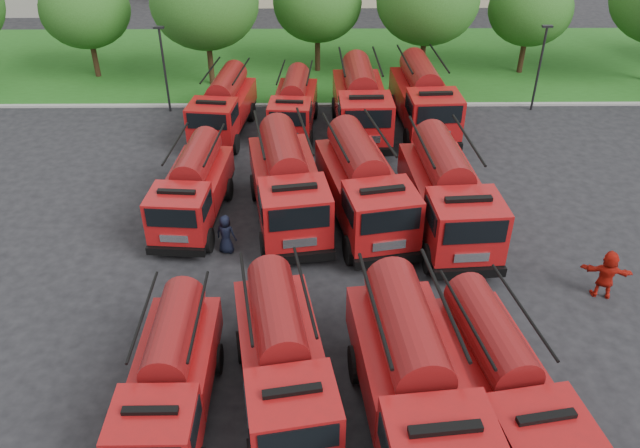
{
  "coord_description": "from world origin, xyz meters",
  "views": [
    {
      "loc": [
        -1.24,
        -18.29,
        15.14
      ],
      "look_at": [
        -1.04,
        1.91,
        1.8
      ],
      "focal_mm": 35.0,
      "sensor_mm": 36.0,
      "label": 1
    }
  ],
  "objects_px": {
    "fire_truck_0": "(171,376)",
    "fire_truck_10": "(361,101)",
    "fire_truck_9": "(294,105)",
    "firefighter_4": "(228,251)",
    "fire_truck_7": "(447,193)",
    "fire_truck_2": "(414,382)",
    "fire_truck_11": "(423,98)",
    "fire_truck_3": "(501,380)",
    "fire_truck_4": "(193,188)",
    "fire_truck_8": "(224,106)",
    "fire_truck_1": "(282,358)",
    "fire_truck_5": "(287,183)",
    "firefighter_3": "(476,361)",
    "fire_truck_6": "(363,186)",
    "firefighter_5": "(600,295)"
  },
  "relations": [
    {
      "from": "fire_truck_10",
      "to": "firefighter_4",
      "type": "bearing_deg",
      "value": -119.74
    },
    {
      "from": "fire_truck_8",
      "to": "fire_truck_9",
      "type": "height_order",
      "value": "fire_truck_8"
    },
    {
      "from": "fire_truck_4",
      "to": "fire_truck_0",
      "type": "bearing_deg",
      "value": -79.66
    },
    {
      "from": "firefighter_3",
      "to": "firefighter_4",
      "type": "distance_m",
      "value": 10.91
    },
    {
      "from": "fire_truck_2",
      "to": "firefighter_4",
      "type": "distance_m",
      "value": 11.02
    },
    {
      "from": "fire_truck_1",
      "to": "fire_truck_8",
      "type": "bearing_deg",
      "value": 92.1
    },
    {
      "from": "fire_truck_0",
      "to": "firefighter_5",
      "type": "height_order",
      "value": "fire_truck_0"
    },
    {
      "from": "fire_truck_6",
      "to": "firefighter_4",
      "type": "xyz_separation_m",
      "value": [
        -5.71,
        -2.25,
        -1.8
      ]
    },
    {
      "from": "fire_truck_7",
      "to": "firefighter_4",
      "type": "relative_size",
      "value": 4.71
    },
    {
      "from": "fire_truck_11",
      "to": "firefighter_4",
      "type": "bearing_deg",
      "value": -131.98
    },
    {
      "from": "fire_truck_2",
      "to": "fire_truck_0",
      "type": "bearing_deg",
      "value": 168.97
    },
    {
      "from": "fire_truck_0",
      "to": "fire_truck_6",
      "type": "xyz_separation_m",
      "value": [
        6.29,
        10.45,
        0.34
      ]
    },
    {
      "from": "fire_truck_10",
      "to": "fire_truck_2",
      "type": "bearing_deg",
      "value": -91.09
    },
    {
      "from": "fire_truck_10",
      "to": "fire_truck_11",
      "type": "height_order",
      "value": "fire_truck_10"
    },
    {
      "from": "fire_truck_2",
      "to": "firefighter_4",
      "type": "relative_size",
      "value": 4.72
    },
    {
      "from": "fire_truck_2",
      "to": "fire_truck_7",
      "type": "relative_size",
      "value": 1.0
    },
    {
      "from": "fire_truck_1",
      "to": "firefighter_4",
      "type": "relative_size",
      "value": 4.21
    },
    {
      "from": "fire_truck_4",
      "to": "fire_truck_8",
      "type": "bearing_deg",
      "value": 93.04
    },
    {
      "from": "fire_truck_3",
      "to": "firefighter_5",
      "type": "height_order",
      "value": "fire_truck_3"
    },
    {
      "from": "fire_truck_0",
      "to": "fire_truck_8",
      "type": "xyz_separation_m",
      "value": [
        -0.82,
        19.75,
        0.13
      ]
    },
    {
      "from": "fire_truck_3",
      "to": "fire_truck_10",
      "type": "xyz_separation_m",
      "value": [
        -2.74,
        20.1,
        0.24
      ]
    },
    {
      "from": "fire_truck_3",
      "to": "firefighter_3",
      "type": "distance_m",
      "value": 2.74
    },
    {
      "from": "fire_truck_5",
      "to": "fire_truck_11",
      "type": "relative_size",
      "value": 1.03
    },
    {
      "from": "fire_truck_8",
      "to": "fire_truck_11",
      "type": "height_order",
      "value": "fire_truck_11"
    },
    {
      "from": "fire_truck_5",
      "to": "fire_truck_9",
      "type": "distance_m",
      "value": 9.46
    },
    {
      "from": "fire_truck_8",
      "to": "firefighter_3",
      "type": "bearing_deg",
      "value": -53.09
    },
    {
      "from": "fire_truck_5",
      "to": "fire_truck_8",
      "type": "distance_m",
      "value": 9.84
    },
    {
      "from": "fire_truck_4",
      "to": "fire_truck_5",
      "type": "distance_m",
      "value": 4.09
    },
    {
      "from": "fire_truck_4",
      "to": "fire_truck_8",
      "type": "xyz_separation_m",
      "value": [
        0.25,
        8.97,
        0.04
      ]
    },
    {
      "from": "fire_truck_6",
      "to": "fire_truck_10",
      "type": "xyz_separation_m",
      "value": [
        0.49,
        9.33,
        0.0
      ]
    },
    {
      "from": "fire_truck_6",
      "to": "fire_truck_2",
      "type": "bearing_deg",
      "value": -97.76
    },
    {
      "from": "firefighter_3",
      "to": "fire_truck_2",
      "type": "bearing_deg",
      "value": 43.9
    },
    {
      "from": "fire_truck_6",
      "to": "fire_truck_11",
      "type": "bearing_deg",
      "value": 56.46
    },
    {
      "from": "fire_truck_1",
      "to": "fire_truck_6",
      "type": "relative_size",
      "value": 0.88
    },
    {
      "from": "firefighter_4",
      "to": "fire_truck_7",
      "type": "bearing_deg",
      "value": -152.53
    },
    {
      "from": "fire_truck_1",
      "to": "fire_truck_5",
      "type": "relative_size",
      "value": 0.89
    },
    {
      "from": "fire_truck_7",
      "to": "fire_truck_10",
      "type": "distance_m",
      "value": 10.47
    },
    {
      "from": "fire_truck_7",
      "to": "fire_truck_4",
      "type": "bearing_deg",
      "value": 170.54
    },
    {
      "from": "fire_truck_2",
      "to": "fire_truck_9",
      "type": "distance_m",
      "value": 21.12
    },
    {
      "from": "fire_truck_0",
      "to": "fire_truck_1",
      "type": "xyz_separation_m",
      "value": [
        3.21,
        0.56,
        0.13
      ]
    },
    {
      "from": "fire_truck_3",
      "to": "fire_truck_7",
      "type": "height_order",
      "value": "fire_truck_7"
    },
    {
      "from": "fire_truck_3",
      "to": "fire_truck_6",
      "type": "relative_size",
      "value": 0.87
    },
    {
      "from": "fire_truck_9",
      "to": "firefighter_4",
      "type": "xyz_separation_m",
      "value": [
        -2.48,
        -11.94,
        -1.48
      ]
    },
    {
      "from": "fire_truck_2",
      "to": "firefighter_5",
      "type": "relative_size",
      "value": 4.12
    },
    {
      "from": "fire_truck_4",
      "to": "firefighter_4",
      "type": "relative_size",
      "value": 4.03
    },
    {
      "from": "fire_truck_1",
      "to": "firefighter_3",
      "type": "xyz_separation_m",
      "value": [
        6.3,
        1.35,
        -1.6
      ]
    },
    {
      "from": "fire_truck_0",
      "to": "fire_truck_10",
      "type": "height_order",
      "value": "fire_truck_10"
    },
    {
      "from": "fire_truck_3",
      "to": "fire_truck_8",
      "type": "bearing_deg",
      "value": 107.6
    },
    {
      "from": "fire_truck_1",
      "to": "fire_truck_5",
      "type": "distance_m",
      "value": 10.13
    },
    {
      "from": "fire_truck_4",
      "to": "firefighter_3",
      "type": "relative_size",
      "value": 3.97
    }
  ]
}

